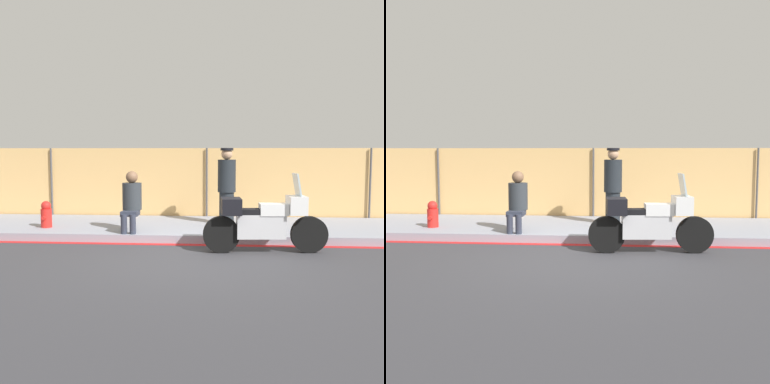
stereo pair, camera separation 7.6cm
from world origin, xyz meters
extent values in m
plane|color=#38383D|center=(0.00, 0.00, 0.00)|extent=(120.00, 120.00, 0.00)
cube|color=#8E93A3|center=(0.00, 2.72, 0.08)|extent=(31.19, 2.81, 0.17)
cube|color=red|center=(0.00, 1.22, 0.00)|extent=(31.19, 0.18, 0.01)
cube|color=#E5B26B|center=(0.00, 4.21, 0.98)|extent=(29.63, 0.08, 1.97)
cylinder|color=#4C4C51|center=(-4.20, 4.11, 0.98)|extent=(0.05, 0.05, 1.97)
cylinder|color=#4C4C51|center=(0.00, 4.11, 0.98)|extent=(0.05, 0.05, 1.97)
cylinder|color=#4C4C51|center=(4.20, 4.11, 0.98)|extent=(0.05, 0.05, 1.97)
cylinder|color=black|center=(2.05, 0.70, 0.34)|extent=(0.69, 0.19, 0.68)
cylinder|color=black|center=(0.42, 0.58, 0.34)|extent=(0.69, 0.19, 0.68)
cube|color=silver|center=(1.15, 0.63, 0.50)|extent=(0.92, 0.35, 0.45)
cube|color=white|center=(1.38, 0.65, 0.81)|extent=(0.54, 0.35, 0.22)
cube|color=black|center=(1.05, 0.63, 0.77)|extent=(0.62, 0.32, 0.10)
cube|color=white|center=(1.80, 0.68, 0.89)|extent=(0.35, 0.50, 0.34)
cube|color=silver|center=(1.80, 0.68, 1.27)|extent=(0.14, 0.43, 0.42)
cube|color=black|center=(0.60, 0.59, 0.87)|extent=(0.40, 0.53, 0.30)
cylinder|color=#1E2328|center=(0.52, 2.88, 0.55)|extent=(0.35, 0.35, 0.76)
cylinder|color=#1E2328|center=(0.52, 2.88, 1.31)|extent=(0.42, 0.42, 0.76)
sphere|color=tan|center=(0.52, 2.88, 1.82)|extent=(0.26, 0.26, 0.26)
cylinder|color=black|center=(0.52, 2.88, 1.93)|extent=(0.30, 0.30, 0.06)
cylinder|color=#2D3342|center=(-1.61, 1.43, 0.37)|extent=(0.13, 0.13, 0.41)
cylinder|color=#2D3342|center=(-1.43, 1.43, 0.37)|extent=(0.13, 0.13, 0.41)
cube|color=#2D3342|center=(-1.52, 1.63, 0.58)|extent=(0.35, 0.41, 0.10)
cylinder|color=#2D3338|center=(-1.52, 1.84, 0.91)|extent=(0.41, 0.41, 0.58)
sphere|color=brown|center=(-1.52, 1.84, 1.33)|extent=(0.26, 0.26, 0.26)
cylinder|color=red|center=(-3.54, 2.10, 0.38)|extent=(0.24, 0.24, 0.42)
sphere|color=red|center=(-3.54, 2.10, 0.66)|extent=(0.22, 0.22, 0.22)
cylinder|color=red|center=(-3.54, 1.96, 0.40)|extent=(0.09, 0.10, 0.09)
camera|label=1|loc=(0.48, -7.67, 1.88)|focal=42.00mm
camera|label=2|loc=(0.56, -7.66, 1.88)|focal=42.00mm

